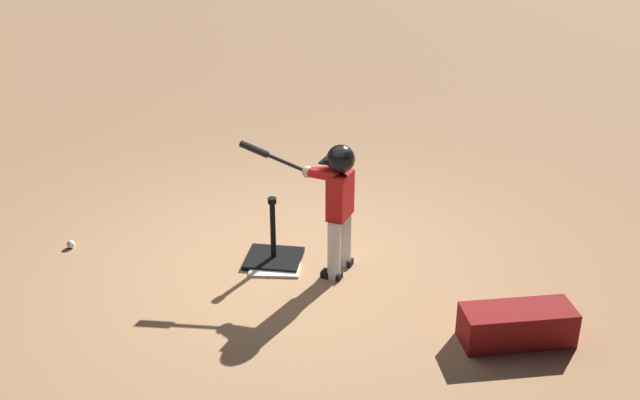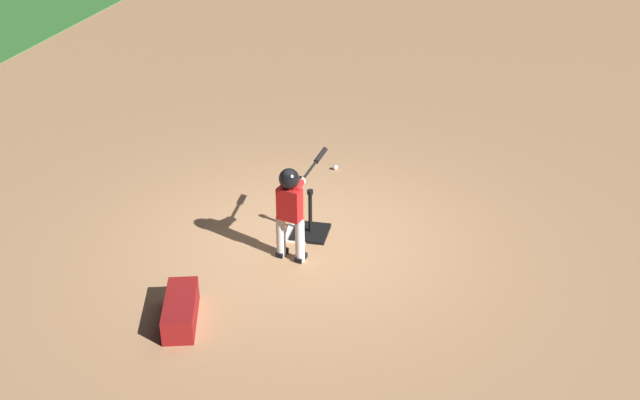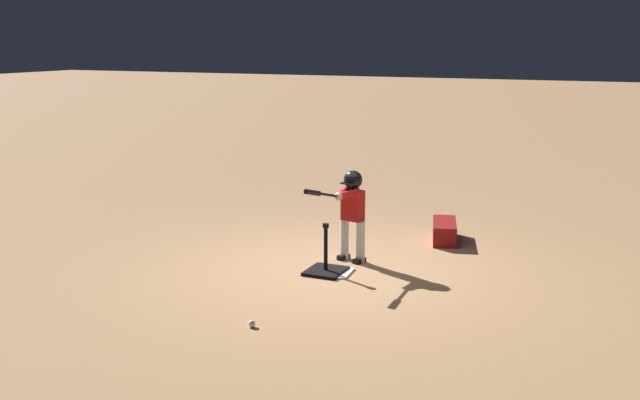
% 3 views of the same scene
% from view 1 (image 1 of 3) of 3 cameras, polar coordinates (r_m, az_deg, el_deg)
% --- Properties ---
extents(ground_plane, '(90.00, 90.00, 0.00)m').
position_cam_1_polar(ground_plane, '(6.70, -2.27, -5.08)').
color(ground_plane, '#AD7F56').
extents(home_plate, '(0.48, 0.48, 0.02)m').
position_cam_1_polar(home_plate, '(6.71, -3.41, -4.93)').
color(home_plate, white).
rests_on(home_plate, ground_plane).
extents(batting_tee, '(0.49, 0.44, 0.62)m').
position_cam_1_polar(batting_tee, '(6.77, -3.55, -4.10)').
color(batting_tee, black).
rests_on(batting_tee, ground_plane).
extents(batter_child, '(1.04, 0.47, 1.18)m').
position_cam_1_polar(batter_child, '(6.29, 1.25, 0.54)').
color(batter_child, silver).
rests_on(batter_child, ground_plane).
extents(baseball, '(0.07, 0.07, 0.07)m').
position_cam_1_polar(baseball, '(7.36, -18.46, -3.22)').
color(baseball, white).
rests_on(baseball, ground_plane).
extents(equipment_bag, '(0.90, 0.54, 0.28)m').
position_cam_1_polar(equipment_bag, '(5.86, 14.78, -9.18)').
color(equipment_bag, maroon).
rests_on(equipment_bag, ground_plane).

